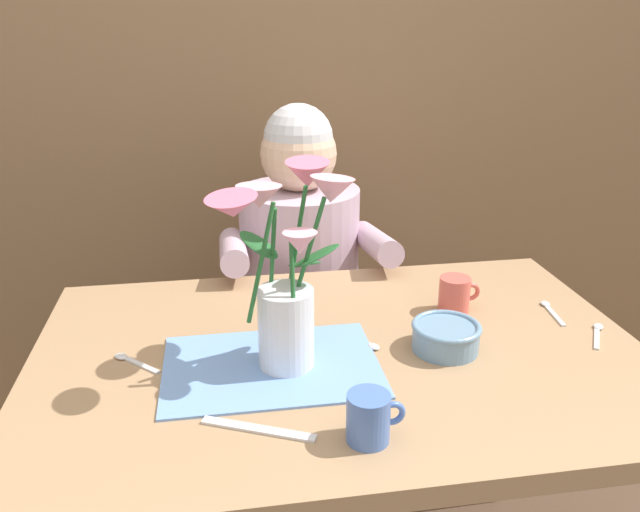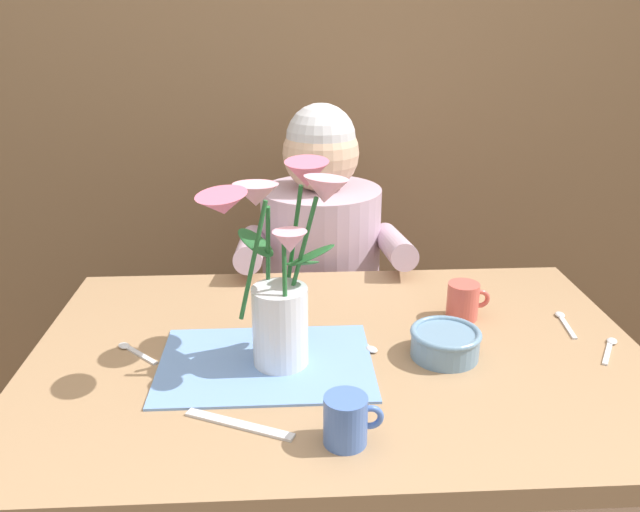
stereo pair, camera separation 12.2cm
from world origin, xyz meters
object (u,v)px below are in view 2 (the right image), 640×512
ceramic_bowl (445,342)px  coffee_cup (464,301)px  seated_person (320,299)px  dinner_knife (239,424)px  flower_vase (281,271)px  ceramic_mug (347,420)px

ceramic_bowl → coffee_cup: size_ratio=1.46×
seated_person → coffee_cup: bearing=-56.8°
dinner_knife → seated_person: bearing=102.7°
flower_vase → coffee_cup: (0.39, 0.17, -0.15)m
flower_vase → ceramic_mug: flower_vase is taller
flower_vase → dinner_knife: bearing=-109.9°
ceramic_mug → dinner_knife: bearing=163.5°
flower_vase → dinner_knife: flower_vase is taller
dinner_knife → coffee_cup: 0.58m
seated_person → flower_vase: 0.76m
flower_vase → coffee_cup: size_ratio=4.00×
seated_person → ceramic_bowl: 0.71m
flower_vase → ceramic_bowl: bearing=0.9°
flower_vase → coffee_cup: flower_vase is taller
ceramic_bowl → flower_vase: bearing=-179.1°
dinner_knife → ceramic_mug: size_ratio=2.04×
seated_person → ceramic_mug: 0.92m
ceramic_mug → coffee_cup: bearing=54.6°
seated_person → ceramic_bowl: (0.20, -0.65, 0.21)m
flower_vase → coffee_cup: bearing=23.0°
seated_person → flower_vase: (-0.11, -0.65, 0.36)m
dinner_knife → ceramic_bowl: bearing=52.2°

